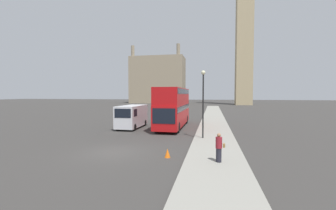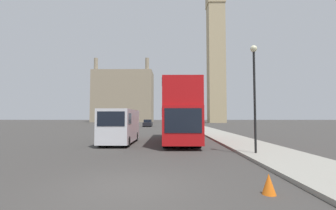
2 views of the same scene
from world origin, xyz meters
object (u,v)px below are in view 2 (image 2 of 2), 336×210
object	(u,v)px
red_double_decker_bus	(179,111)
street_lamp	(254,82)
clock_tower	(216,39)
white_van	(120,126)
parked_sedan	(148,123)

from	to	relation	value
red_double_decker_bus	street_lamp	world-z (taller)	street_lamp
clock_tower	white_van	distance (m)	71.77
street_lamp	parked_sedan	world-z (taller)	street_lamp
red_double_decker_bus	street_lamp	xyz separation A→B (m)	(3.76, -6.79, 1.37)
parked_sedan	red_double_decker_bus	bearing A→B (deg)	-79.25
white_van	red_double_decker_bus	bearing A→B (deg)	19.31
white_van	street_lamp	bearing A→B (deg)	-31.70
clock_tower	parked_sedan	xyz separation A→B (m)	(-21.28, -31.95, -29.53)
red_double_decker_bus	street_lamp	size ratio (longest dim) A/B	1.87
street_lamp	parked_sedan	xyz separation A→B (m)	(-9.25, 35.71, -3.27)
red_double_decker_bus	white_van	size ratio (longest dim) A/B	1.93
white_van	street_lamp	xyz separation A→B (m)	(8.37, -5.17, 2.55)
parked_sedan	street_lamp	bearing A→B (deg)	-75.49
clock_tower	red_double_decker_bus	xyz separation A→B (m)	(-15.79, -60.87, -27.64)
clock_tower	street_lamp	world-z (taller)	clock_tower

